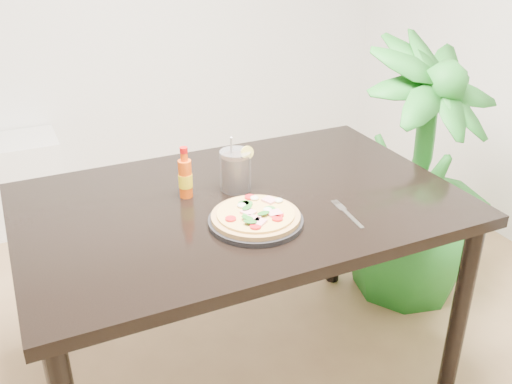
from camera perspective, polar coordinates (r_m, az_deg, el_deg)
name	(u,v)px	position (r m, az deg, el deg)	size (l,w,h in m)	color
dining_table	(241,222)	(1.88, -1.55, -2.99)	(1.40, 0.90, 0.75)	black
plate	(256,221)	(1.69, -0.03, -2.93)	(0.28, 0.28, 0.02)	black
pizza	(256,215)	(1.69, -0.01, -2.34)	(0.26, 0.26, 0.03)	tan
hot_sauce_bottle	(185,177)	(1.84, -7.08, 1.46)	(0.06, 0.06, 0.17)	#E44F0D
cola_cup	(236,171)	(1.88, -2.05, 2.09)	(0.11, 0.10, 0.19)	black
fork	(347,213)	(1.77, 9.04, -2.10)	(0.04, 0.19, 0.00)	silver
houseplant	(417,175)	(2.53, 15.82, 1.65)	(0.64, 0.64, 1.14)	#207824
plant_pot	(405,265)	(2.75, 14.65, -7.08)	(0.28, 0.28, 0.22)	brown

